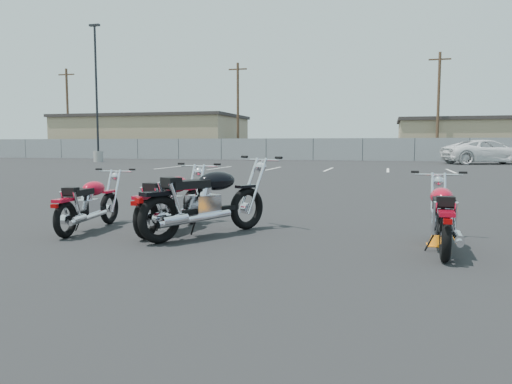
% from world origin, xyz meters
% --- Properties ---
extents(ground, '(120.00, 120.00, 0.00)m').
position_xyz_m(ground, '(0.00, 0.00, 0.00)').
color(ground, black).
rests_on(ground, ground).
extents(motorcycle_front_red, '(0.72, 1.87, 0.91)m').
position_xyz_m(motorcycle_front_red, '(-2.42, 0.52, 0.42)').
color(motorcycle_front_red, black).
rests_on(motorcycle_front_red, ground).
extents(motorcycle_second_black, '(1.59, 2.18, 1.13)m').
position_xyz_m(motorcycle_second_black, '(-0.52, 0.54, 0.52)').
color(motorcycle_second_black, black).
rests_on(motorcycle_second_black, ground).
extents(motorcycle_third_red, '(0.79, 2.05, 1.00)m').
position_xyz_m(motorcycle_third_red, '(-1.18, 0.80, 0.46)').
color(motorcycle_third_red, black).
rests_on(motorcycle_third_red, ground).
extents(motorcycle_rear_red, '(0.75, 1.93, 0.94)m').
position_xyz_m(motorcycle_rear_red, '(2.65, 0.37, 0.43)').
color(motorcycle_rear_red, black).
rests_on(motorcycle_rear_red, ground).
extents(training_cone_near, '(0.25, 0.25, 0.30)m').
position_xyz_m(training_cone_near, '(2.62, 0.66, 0.15)').
color(training_cone_near, orange).
rests_on(training_cone_near, ground).
extents(light_pole_west, '(0.80, 0.70, 9.98)m').
position_xyz_m(light_pole_west, '(-18.82, 26.74, 2.58)').
color(light_pole_west, gray).
rests_on(light_pole_west, ground).
extents(chainlink_fence, '(80.06, 0.06, 1.80)m').
position_xyz_m(chainlink_fence, '(-0.00, 35.00, 0.90)').
color(chainlink_fence, gray).
rests_on(chainlink_fence, ground).
extents(tan_building_west, '(18.40, 10.40, 4.30)m').
position_xyz_m(tan_building_west, '(-22.00, 42.00, 2.16)').
color(tan_building_west, '#9C8864').
rests_on(tan_building_west, ground).
extents(tan_building_east, '(14.40, 9.40, 3.70)m').
position_xyz_m(tan_building_east, '(10.00, 44.00, 1.86)').
color(tan_building_east, '#9C8864').
rests_on(tan_building_east, ground).
extents(utility_pole_a, '(1.80, 0.24, 9.00)m').
position_xyz_m(utility_pole_a, '(-30.00, 39.00, 4.69)').
color(utility_pole_a, '#452F20').
rests_on(utility_pole_a, ground).
extents(utility_pole_b, '(1.80, 0.24, 9.00)m').
position_xyz_m(utility_pole_b, '(-12.00, 40.00, 4.69)').
color(utility_pole_b, '#452F20').
rests_on(utility_pole_b, ground).
extents(utility_pole_c, '(1.80, 0.24, 9.00)m').
position_xyz_m(utility_pole_c, '(6.00, 39.00, 4.69)').
color(utility_pole_c, '#452F20').
rests_on(utility_pole_c, ground).
extents(parking_line_stripes, '(15.12, 4.00, 0.01)m').
position_xyz_m(parking_line_stripes, '(-2.50, 20.00, 0.00)').
color(parking_line_stripes, silver).
rests_on(parking_line_stripes, ground).
extents(white_van, '(4.47, 7.13, 2.53)m').
position_xyz_m(white_van, '(8.40, 29.93, 1.26)').
color(white_van, white).
rests_on(white_van, ground).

